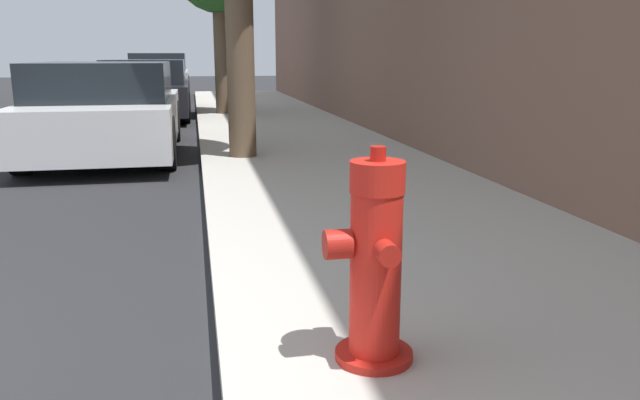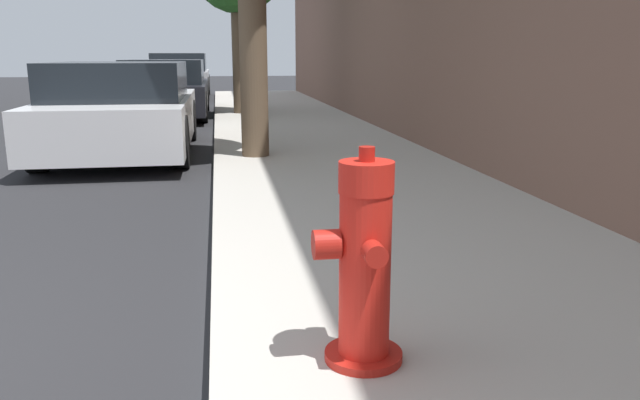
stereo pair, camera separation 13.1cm
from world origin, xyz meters
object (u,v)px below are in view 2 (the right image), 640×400
object	(u,v)px
parked_car_far	(180,76)
parked_car_mid	(166,89)
fire_hydrant	(364,266)
parked_car_near	(123,110)

from	to	relation	value
parked_car_far	parked_car_mid	bearing A→B (deg)	-89.73
fire_hydrant	parked_car_mid	distance (m)	12.20
fire_hydrant	parked_car_mid	bearing A→B (deg)	97.91
parked_car_near	parked_car_far	xyz separation A→B (m)	(0.14, 11.87, 0.07)
fire_hydrant	parked_car_near	distance (m)	6.91
parked_car_mid	parked_car_far	bearing A→B (deg)	90.27
parked_car_near	parked_car_far	distance (m)	11.87
parked_car_mid	parked_car_far	world-z (taller)	parked_car_far
parked_car_near	parked_car_mid	distance (m)	5.43
fire_hydrant	parked_car_mid	world-z (taller)	parked_car_mid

